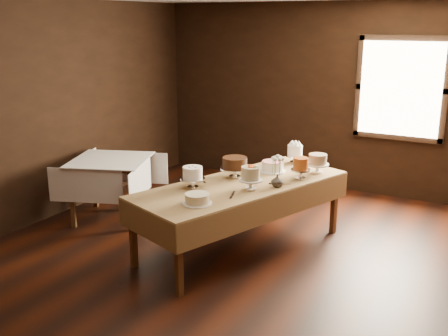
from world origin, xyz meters
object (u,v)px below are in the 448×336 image
at_px(cake_speckled, 317,164).
at_px(flower_vase, 277,181).
at_px(cake_swirl, 193,178).
at_px(cake_chocolate, 235,168).
at_px(cake_caramel, 300,170).
at_px(cake_server_b, 232,196).
at_px(cake_server_e, 203,181).
at_px(cake_meringue, 295,154).
at_px(cake_flowers, 251,179).
at_px(display_table, 241,188).
at_px(cake_cream, 197,199).
at_px(side_table, 110,166).
at_px(cake_server_c, 255,176).
at_px(cake_server_d, 284,184).
at_px(cake_lattice, 272,167).

relative_size(cake_speckled, flower_vase, 2.16).
bearing_deg(cake_swirl, cake_chocolate, 70.03).
height_order(cake_caramel, flower_vase, cake_caramel).
xyz_separation_m(cake_server_b, cake_server_e, (-0.53, 0.31, 0.00)).
xyz_separation_m(cake_meringue, cake_flowers, (-0.00, -1.26, 0.01)).
height_order(display_table, cake_speckled, cake_speckled).
xyz_separation_m(cake_caramel, cake_cream, (-0.58, -1.29, -0.06)).
relative_size(side_table, cake_server_c, 5.11).
height_order(cake_swirl, cake_server_c, cake_swirl).
height_order(cake_swirl, cake_server_b, cake_swirl).
bearing_deg(cake_server_e, cake_chocolate, 92.40).
height_order(cake_speckled, cake_swirl, cake_swirl).
distance_m(cake_caramel, cake_chocolate, 0.75).
xyz_separation_m(side_table, cake_swirl, (1.54, -0.45, 0.18)).
height_order(display_table, cake_chocolate, cake_chocolate).
bearing_deg(display_table, cake_server_d, 24.73).
bearing_deg(cake_meringue, side_table, -153.30).
xyz_separation_m(cake_chocolate, cake_swirl, (-0.21, -0.57, -0.00)).
distance_m(cake_speckled, cake_chocolate, 1.00).
bearing_deg(cake_server_c, cake_swirl, 165.48).
distance_m(display_table, cake_lattice, 0.62).
bearing_deg(cake_server_e, cake_server_b, 7.88).
relative_size(cake_caramel, cake_server_e, 1.09).
relative_size(cake_flowers, cake_server_d, 1.10).
height_order(display_table, cake_meringue, cake_meringue).
bearing_deg(cake_lattice, cake_flowers, -83.88).
bearing_deg(cake_chocolate, flower_vase, -10.10).
distance_m(cake_meringue, cake_swirl, 1.61).
bearing_deg(side_table, cake_lattice, 15.30).
bearing_deg(display_table, cake_meringue, 80.50).
xyz_separation_m(side_table, cake_server_d, (2.35, 0.15, 0.08)).
xyz_separation_m(cake_chocolate, cake_server_e, (-0.23, -0.32, -0.11)).
distance_m(cake_meringue, cake_server_e, 1.39).
bearing_deg(cake_swirl, cake_server_b, -6.50).
bearing_deg(side_table, cake_server_b, -13.81).
relative_size(cake_chocolate, cake_server_e, 1.66).
bearing_deg(cake_caramel, cake_server_e, -146.05).
xyz_separation_m(side_table, cake_server_e, (1.52, -0.19, 0.08)).
xyz_separation_m(cake_speckled, cake_cream, (-0.66, -1.62, -0.05)).
relative_size(cake_meringue, cake_flowers, 0.91).
xyz_separation_m(cake_flowers, cake_swirl, (-0.57, -0.25, -0.01)).
height_order(cake_server_b, cake_server_d, same).
relative_size(cake_chocolate, cake_server_d, 1.66).
bearing_deg(cake_server_d, cake_server_b, -138.34).
bearing_deg(cake_meringue, cake_speckled, -36.37).
height_order(cake_server_c, cake_server_d, same).
bearing_deg(flower_vase, side_table, -179.34).
distance_m(cake_server_c, cake_server_d, 0.43).
height_order(cake_chocolate, flower_vase, cake_chocolate).
bearing_deg(cake_server_c, side_table, 112.67).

